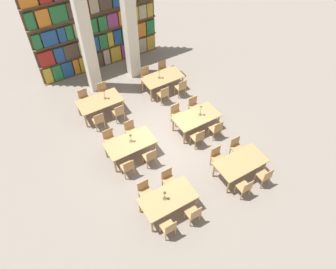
{
  "coord_description": "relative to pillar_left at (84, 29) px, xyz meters",
  "views": [
    {
      "loc": [
        -4.32,
        -7.4,
        9.8
      ],
      "look_at": [
        0.0,
        -0.27,
        0.67
      ],
      "focal_mm": 35.0,
      "sensor_mm": 36.0,
      "label": 1
    }
  ],
  "objects": [
    {
      "name": "chair_10",
      "position": [
        -0.04,
        -5.27,
        -2.51
      ],
      "size": [
        0.42,
        0.4,
        0.89
      ],
      "color": "tan",
      "rests_on": "ground_plane"
    },
    {
      "name": "reading_table_4",
      "position": [
        -0.49,
        -1.8,
        -2.34
      ],
      "size": [
        1.81,
        0.97,
        0.74
      ],
      "color": "tan",
      "rests_on": "ground_plane"
    },
    {
      "name": "reading_table_3",
      "position": [
        2.43,
        -4.63,
        -2.34
      ],
      "size": [
        1.81,
        0.97,
        0.74
      ],
      "color": "tan",
      "rests_on": "ground_plane"
    },
    {
      "name": "chair_0",
      "position": [
        -0.89,
        -8.0,
        -2.51
      ],
      "size": [
        0.42,
        0.4,
        0.89
      ],
      "color": "tan",
      "rests_on": "ground_plane"
    },
    {
      "name": "reading_table_5",
      "position": [
        2.56,
        -1.78,
        -2.34
      ],
      "size": [
        1.81,
        0.97,
        0.74
      ],
      "color": "tan",
      "rests_on": "ground_plane"
    },
    {
      "name": "chair_22",
      "position": [
        3.06,
        -2.55,
        -2.51
      ],
      "size": [
        0.42,
        0.4,
        0.89
      ],
      "color": "tan",
      "rests_on": "ground_plane"
    },
    {
      "name": "chair_19",
      "position": [
        -0.01,
        -1.03,
        -2.51
      ],
      "size": [
        0.42,
        0.4,
        0.89
      ],
      "rotation": [
        0.0,
        0.0,
        3.14
      ],
      "color": "tan",
      "rests_on": "ground_plane"
    },
    {
      "name": "chair_6",
      "position": [
        2.95,
        -8.08,
        -2.51
      ],
      "size": [
        0.42,
        0.4,
        0.89
      ],
      "color": "tan",
      "rests_on": "ground_plane"
    },
    {
      "name": "chair_14",
      "position": [
        2.86,
        -5.4,
        -2.51
      ],
      "size": [
        0.42,
        0.4,
        0.89
      ],
      "color": "tan",
      "rests_on": "ground_plane"
    },
    {
      "name": "chair_5",
      "position": [
        2.05,
        -6.54,
        -2.51
      ],
      "size": [
        0.42,
        0.4,
        0.89
      ],
      "rotation": [
        0.0,
        0.0,
        3.14
      ],
      "color": "tan",
      "rests_on": "ground_plane"
    },
    {
      "name": "chair_4",
      "position": [
        2.05,
        -8.08,
        -2.51
      ],
      "size": [
        0.42,
        0.4,
        0.89
      ],
      "color": "tan",
      "rests_on": "ground_plane"
    },
    {
      "name": "desk_lamp_4",
      "position": [
        2.41,
        -1.76,
        -1.94
      ],
      "size": [
        0.14,
        0.14,
        0.48
      ],
      "color": "brown",
      "rests_on": "reading_table_5"
    },
    {
      "name": "desk_lamp_3",
      "position": [
        -0.22,
        -1.78,
        -1.96
      ],
      "size": [
        0.14,
        0.14,
        0.45
      ],
      "color": "brown",
      "rests_on": "reading_table_4"
    },
    {
      "name": "chair_20",
      "position": [
        2.15,
        -2.55,
        -2.51
      ],
      "size": [
        0.42,
        0.4,
        0.89
      ],
      "color": "tan",
      "rests_on": "ground_plane"
    },
    {
      "name": "chair_12",
      "position": [
        1.99,
        -5.4,
        -2.51
      ],
      "size": [
        0.42,
        0.4,
        0.89
      ],
      "color": "tan",
      "rests_on": "ground_plane"
    },
    {
      "name": "chair_3",
      "position": [
        0.03,
        -6.46,
        -2.51
      ],
      "size": [
        0.42,
        0.4,
        0.89
      ],
      "rotation": [
        0.0,
        0.0,
        3.14
      ],
      "color": "tan",
      "rests_on": "ground_plane"
    },
    {
      "name": "pillar_center",
      "position": [
        2.0,
        0.0,
        0.0
      ],
      "size": [
        0.5,
        0.5,
        6.0
      ],
      "color": "silver",
      "rests_on": "ground_plane"
    },
    {
      "name": "chair_21",
      "position": [
        2.15,
        -1.01,
        -2.51
      ],
      "size": [
        0.42,
        0.4,
        0.89
      ],
      "rotation": [
        0.0,
        0.0,
        3.14
      ],
      "color": "tan",
      "rests_on": "ground_plane"
    },
    {
      "name": "bookshelf_bank",
      "position": [
        1.01,
        1.46,
        -0.33
      ],
      "size": [
        6.02,
        0.35,
        5.5
      ],
      "color": "brown",
      "rests_on": "ground_plane"
    },
    {
      "name": "reading_table_2",
      "position": [
        -0.44,
        -4.5,
        -2.34
      ],
      "size": [
        1.81,
        0.97,
        0.74
      ],
      "color": "tan",
      "rests_on": "ground_plane"
    },
    {
      "name": "chair_2",
      "position": [
        0.03,
        -8.0,
        -2.51
      ],
      "size": [
        0.42,
        0.4,
        0.89
      ],
      "color": "tan",
      "rests_on": "ground_plane"
    },
    {
      "name": "chair_1",
      "position": [
        -0.89,
        -6.46,
        -2.51
      ],
      "size": [
        0.42,
        0.4,
        0.89
      ],
      "rotation": [
        0.0,
        0.0,
        3.14
      ],
      "color": "tan",
      "rests_on": "ground_plane"
    },
    {
      "name": "chair_23",
      "position": [
        3.06,
        -1.01,
        -2.51
      ],
      "size": [
        0.42,
        0.4,
        0.89
      ],
      "rotation": [
        0.0,
        0.0,
        3.14
      ],
      "color": "tan",
      "rests_on": "ground_plane"
    },
    {
      "name": "chair_8",
      "position": [
        -0.94,
        -5.27,
        -2.51
      ],
      "size": [
        0.42,
        0.4,
        0.89
      ],
      "color": "tan",
      "rests_on": "ground_plane"
    },
    {
      "name": "pillar_left",
      "position": [
        0.0,
        0.0,
        0.0
      ],
      "size": [
        0.5,
        0.5,
        6.0
      ],
      "color": "silver",
      "rests_on": "ground_plane"
    },
    {
      "name": "chair_11",
      "position": [
        -0.04,
        -3.73,
        -2.51
      ],
      "size": [
        0.42,
        0.4,
        0.89
      ],
      "rotation": [
        0.0,
        0.0,
        3.14
      ],
      "color": "tan",
      "rests_on": "ground_plane"
    },
    {
      "name": "reading_table_1",
      "position": [
        2.47,
        -7.31,
        -2.34
      ],
      "size": [
        1.81,
        0.97,
        0.74
      ],
      "color": "tan",
      "rests_on": "ground_plane"
    },
    {
      "name": "chair_17",
      "position": [
        -0.89,
        -1.03,
        -2.51
      ],
      "size": [
        0.42,
        0.4,
        0.89
      ],
      "rotation": [
        0.0,
        0.0,
        3.14
      ],
      "color": "tan",
      "rests_on": "ground_plane"
    },
    {
      "name": "ground_plane",
      "position": [
        1.0,
        -4.56,
        -3.0
      ],
      "size": [
        40.0,
        40.0,
        0.0
      ],
      "primitive_type": "plane",
      "color": "gray"
    },
    {
      "name": "chair_13",
      "position": [
        1.99,
        -3.86,
        -2.51
      ],
      "size": [
        0.42,
        0.4,
        0.89
      ],
      "rotation": [
        0.0,
        0.0,
        3.14
      ],
      "color": "tan",
      "rests_on": "ground_plane"
    },
    {
      "name": "chair_16",
      "position": [
        -0.89,
        -2.57,
        -2.51
      ],
      "size": [
        0.42,
        0.4,
        0.89
      ],
      "color": "tan",
      "rests_on": "ground_plane"
    },
    {
      "name": "reading_table_0",
      "position": [
        -0.45,
        -7.23,
        -2.34
      ],
      "size": [
        1.81,
        0.97,
        0.74
      ],
      "color": "tan",
      "rests_on": "ground_plane"
    },
    {
      "name": "chair_7",
      "position": [
        2.95,
        -6.54,
        -2.51
      ],
      "size": [
        0.42,
        0.4,
        0.89
      ],
      "rotation": [
        0.0,
        0.0,
        3.14
      ],
      "color": "tan",
      "rests_on": "ground_plane"
    },
    {
      "name": "chair_18",
      "position": [
        -0.01,
        -2.57,
        -2.51
      ],
      "size": [
        0.42,
        0.4,
        0.89
      ],
      "color": "tan",
      "rests_on": "ground_plane"
    },
    {
      "name": "desk_lamp_0",
      "position": [
        -0.55,
        -7.19,
        -1.99
      ],
      "size": [
        0.14,
        0.14,
        0.4
      ],
      "color": "brown",
      "rests_on": "reading_table_0"
    },
    {
      "name": "desk_lamp_1",
      "position": [
        -0.37,
        -4.47,
        -2.0
      ],
      "size": [
        0.14,
        0.14,
        0.39
      ],
      "color": "brown",
      "rests_on": "reading_table_2"
    },
    {
      "name": "desk_lamp_2",
      "position": [
        2.61,
        -4.64,
        -1.92
      ],
      "size": [
        0.14,
        0.14,
        0.5
      ],
      "color": "brown",
      "rests_on": "reading_table_3"
    },
    {
      "name": "chair_9",
      "position": [
        -0.94,
        -3.73,
        -2.51
      ],
      "size": [
        0.42,
        0.4,
        0.89
      ],
      "rotation": [
        0.0,
        0.0,
        3.14
      ],
      "color": "tan",
      "rests_on": "ground_plane"
    },
    {
      "name": "chair_15",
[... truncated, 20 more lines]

